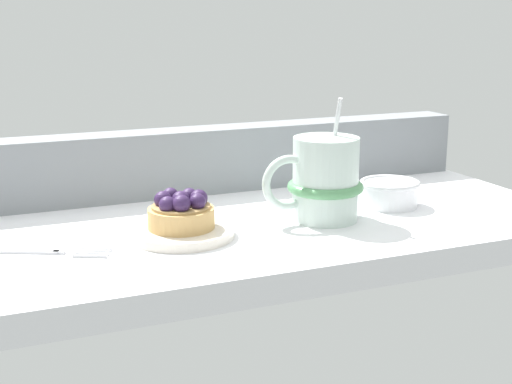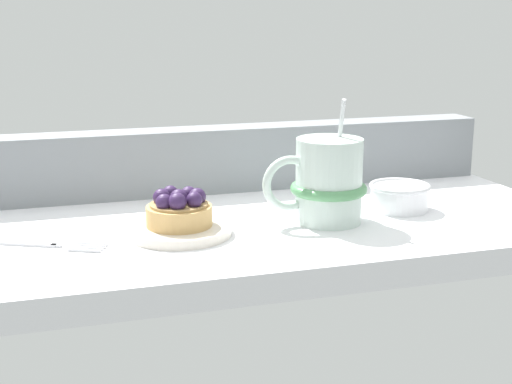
% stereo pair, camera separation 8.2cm
% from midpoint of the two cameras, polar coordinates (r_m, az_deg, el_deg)
% --- Properties ---
extents(ground_plane, '(0.83, 0.36, 0.03)m').
position_cam_midpoint_polar(ground_plane, '(0.86, 0.79, -3.33)').
color(ground_plane, white).
extents(window_rail_back, '(0.82, 0.05, 0.09)m').
position_cam_midpoint_polar(window_rail_back, '(0.99, -1.95, 2.53)').
color(window_rail_back, gray).
rests_on(window_rail_back, ground_plane).
extents(dessert_plate, '(0.12, 0.12, 0.01)m').
position_cam_midpoint_polar(dessert_plate, '(0.80, -3.16, -3.09)').
color(dessert_plate, silver).
rests_on(dessert_plate, ground_plane).
extents(raspberry_tart, '(0.07, 0.07, 0.04)m').
position_cam_midpoint_polar(raspberry_tart, '(0.79, -3.18, -1.45)').
color(raspberry_tart, tan).
rests_on(raspberry_tart, dessert_plate).
extents(coffee_mug, '(0.13, 0.09, 0.15)m').
position_cam_midpoint_polar(coffee_mug, '(0.85, 8.36, 0.78)').
color(coffee_mug, silver).
rests_on(coffee_mug, ground_plane).
extents(dessert_fork, '(0.15, 0.08, 0.01)m').
position_cam_midpoint_polar(dessert_fork, '(0.79, -14.14, -4.00)').
color(dessert_fork, silver).
rests_on(dessert_fork, ground_plane).
extents(sugar_bowl, '(0.08, 0.08, 0.03)m').
position_cam_midpoint_polar(sugar_bowl, '(0.92, 13.75, -0.32)').
color(sugar_bowl, white).
rests_on(sugar_bowl, ground_plane).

